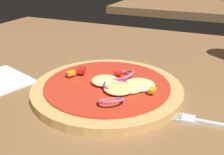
{
  "coord_description": "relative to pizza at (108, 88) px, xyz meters",
  "views": [
    {
      "loc": [
        0.13,
        -0.35,
        0.24
      ],
      "look_at": [
        -0.03,
        0.03,
        0.06
      ],
      "focal_mm": 41.93,
      "sensor_mm": 36.0,
      "label": 1
    }
  ],
  "objects": [
    {
      "name": "napkin",
      "position": [
        -0.2,
        -0.04,
        -0.01
      ],
      "size": [
        0.14,
        0.12,
        0.0
      ],
      "color": "white",
      "rests_on": "dining_table"
    },
    {
      "name": "background_table",
      "position": [
        0.04,
        1.08,
        -0.03
      ],
      "size": [
        0.88,
        0.47,
        0.04
      ],
      "color": "brown",
      "rests_on": "ground"
    },
    {
      "name": "fork",
      "position": [
        0.18,
        -0.03,
        -0.01
      ],
      "size": [
        0.2,
        0.02,
        0.01
      ],
      "color": "silver",
      "rests_on": "dining_table"
    },
    {
      "name": "pizza",
      "position": [
        0.0,
        0.0,
        0.0
      ],
      "size": [
        0.25,
        0.25,
        0.03
      ],
      "color": "tan",
      "rests_on": "dining_table"
    },
    {
      "name": "dining_table",
      "position": [
        0.03,
        -0.01,
        -0.03
      ],
      "size": [
        1.21,
        0.96,
        0.04
      ],
      "color": "brown",
      "rests_on": "ground"
    }
  ]
}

